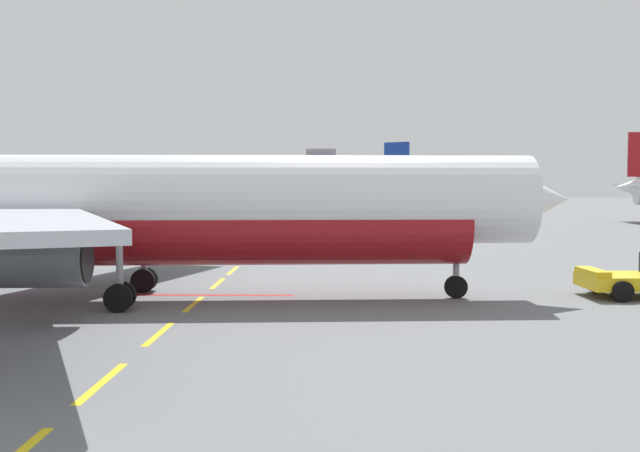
# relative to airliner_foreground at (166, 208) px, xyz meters

# --- Properties ---
(ground) EXTENTS (400.00, 400.00, 0.00)m
(ground) POSITION_rel_airliner_foreground_xyz_m (23.34, 19.52, -3.95)
(ground) COLOR slate
(apron_paint_markings) EXTENTS (8.00, 95.50, 0.01)m
(apron_paint_markings) POSITION_rel_airliner_foreground_xyz_m (1.34, 15.59, -3.95)
(apron_paint_markings) COLOR yellow
(apron_paint_markings) RESTS_ON ground
(airliner_foreground) EXTENTS (34.81, 34.55, 12.20)m
(airliner_foreground) POSITION_rel_airliner_foreground_xyz_m (0.00, 0.00, 0.00)
(airliner_foreground) COLOR white
(airliner_foreground) RESTS_ON ground
(airliner_mid_left) EXTENTS (25.71, 23.76, 10.08)m
(airliner_mid_left) POSITION_rel_airliner_foreground_xyz_m (6.17, 71.20, -0.69)
(airliner_mid_left) COLOR white
(airliner_mid_left) RESTS_ON ground
(terminal_satellite) EXTENTS (78.62, 21.98, 11.79)m
(terminal_satellite) POSITION_rel_airliner_foreground_xyz_m (-7.51, 123.95, 1.16)
(terminal_satellite) COLOR gray
(terminal_satellite) RESTS_ON ground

